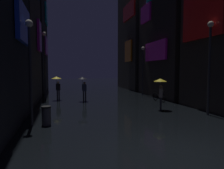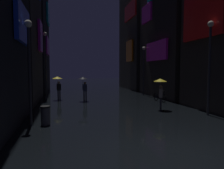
{
  "view_description": "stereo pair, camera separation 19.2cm",
  "coord_description": "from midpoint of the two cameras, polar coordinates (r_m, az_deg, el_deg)",
  "views": [
    {
      "loc": [
        -3.57,
        -5.65,
        2.68
      ],
      "look_at": [
        0.0,
        8.29,
        1.66
      ],
      "focal_mm": 32.0,
      "sensor_mm": 36.0,
      "label": 1
    },
    {
      "loc": [
        -3.38,
        -5.69,
        2.68
      ],
      "look_at": [
        0.0,
        8.29,
        1.66
      ],
      "focal_mm": 32.0,
      "sensor_mm": 36.0,
      "label": 2
    }
  ],
  "objects": [
    {
      "name": "ground_plane",
      "position": [
        7.17,
        16.7,
        -18.08
      ],
      "size": [
        120.0,
        120.0,
        0.0
      ],
      "primitive_type": "plane",
      "color": "black"
    },
    {
      "name": "building_left_far",
      "position": [
        29.77,
        -23.03,
        21.36
      ],
      "size": [
        4.25,
        8.86,
        23.36
      ],
      "color": "black",
      "rests_on": "ground"
    },
    {
      "name": "building_right_mid",
      "position": [
        22.59,
        16.58,
        21.29
      ],
      "size": [
        4.25,
        7.82,
        18.85
      ],
      "color": "#2D2826",
      "rests_on": "ground"
    },
    {
      "name": "building_right_far",
      "position": [
        30.1,
        7.37,
        12.86
      ],
      "size": [
        4.25,
        8.03,
        14.58
      ],
      "color": "#33302D",
      "rests_on": "ground"
    },
    {
      "name": "pedestrian_far_right_black",
      "position": [
        17.66,
        -8.58,
        0.74
      ],
      "size": [
        0.9,
        0.9,
        2.12
      ],
      "color": "#2D2D38",
      "rests_on": "ground"
    },
    {
      "name": "pedestrian_midstreet_left_yellow",
      "position": [
        14.0,
        13.28,
        -0.18
      ],
      "size": [
        0.9,
        0.9,
        2.12
      ],
      "color": "#2D2D38",
      "rests_on": "ground"
    },
    {
      "name": "pedestrian_foreground_right_yellow",
      "position": [
        18.83,
        -15.72,
        0.84
      ],
      "size": [
        0.9,
        0.9,
        2.12
      ],
      "color": "#2D2D38",
      "rests_on": "ground"
    },
    {
      "name": "bicycle_parked_at_storefront",
      "position": [
        17.67,
        13.01,
        -3.49
      ],
      "size": [
        0.29,
        1.81,
        0.96
      ],
      "color": "black",
      "rests_on": "ground"
    },
    {
      "name": "streetlamp_left_far",
      "position": [
        19.54,
        -18.96,
        7.17
      ],
      "size": [
        0.36,
        0.36,
        6.18
      ],
      "color": "#2D2D33",
      "rests_on": "ground"
    },
    {
      "name": "streetlamp_left_near",
      "position": [
        10.48,
        -22.88,
        6.67
      ],
      "size": [
        0.36,
        0.36,
        5.09
      ],
      "color": "#2D2D33",
      "rests_on": "ground"
    },
    {
      "name": "streetlamp_right_far",
      "position": [
        21.82,
        8.55,
        5.61
      ],
      "size": [
        0.36,
        0.36,
        5.21
      ],
      "color": "#2D2D33",
      "rests_on": "ground"
    },
    {
      "name": "streetlamp_right_near",
      "position": [
        13.22,
        25.74,
        7.11
      ],
      "size": [
        0.36,
        0.36,
        5.56
      ],
      "color": "#2D2D33",
      "rests_on": "ground"
    },
    {
      "name": "trash_bin",
      "position": [
        10.45,
        -18.76,
        -8.38
      ],
      "size": [
        0.46,
        0.46,
        0.93
      ],
      "color": "#3F3F47",
      "rests_on": "ground"
    }
  ]
}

